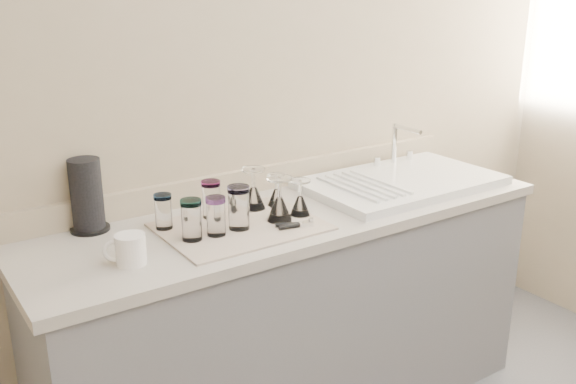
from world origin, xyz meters
TOP-DOWN VIEW (x-y plane):
  - counter_unit at (0.00, 1.20)m, footprint 2.06×0.62m
  - sink_unit at (0.55, 1.20)m, footprint 0.82×0.50m
  - dish_towel at (-0.26, 1.16)m, footprint 0.55×0.42m
  - tumbler_teal at (-0.49, 1.29)m, footprint 0.06×0.06m
  - tumbler_purple at (-0.30, 1.30)m, footprint 0.07×0.07m
  - tumbler_magenta at (-0.45, 1.14)m, footprint 0.07×0.07m
  - tumbler_blue at (-0.37, 1.13)m, footprint 0.07×0.07m
  - tumbler_lavender at (-0.27, 1.14)m, footprint 0.08×0.08m
  - goblet_back_left at (-0.12, 1.29)m, footprint 0.09×0.09m
  - goblet_back_right at (-0.03, 1.27)m, footprint 0.07×0.07m
  - goblet_front_left at (-0.11, 1.13)m, footprint 0.09×0.09m
  - goblet_front_right at (-0.02, 1.14)m, footprint 0.08×0.08m
  - can_opener at (-0.11, 1.04)m, footprint 0.13×0.08m
  - white_mug at (-0.69, 1.09)m, footprint 0.14×0.12m
  - paper_towel_roll at (-0.70, 1.44)m, footprint 0.14×0.14m

SIDE VIEW (x-z plane):
  - counter_unit at x=0.00m, z-range 0.00..0.90m
  - dish_towel at x=-0.26m, z-range 0.90..0.91m
  - can_opener at x=-0.11m, z-range 0.91..0.92m
  - sink_unit at x=0.55m, z-range 0.81..1.03m
  - white_mug at x=-0.69m, z-range 0.90..1.00m
  - goblet_back_right at x=-0.03m, z-range 0.89..1.01m
  - goblet_front_right at x=-0.02m, z-range 0.89..1.02m
  - goblet_back_left at x=-0.12m, z-range 0.88..1.04m
  - goblet_front_left at x=-0.11m, z-range 0.88..1.04m
  - tumbler_teal at x=-0.49m, z-range 0.91..1.03m
  - tumbler_blue at x=-0.37m, z-range 0.91..1.04m
  - tumbler_purple at x=-0.30m, z-range 0.91..1.05m
  - tumbler_magenta at x=-0.45m, z-range 0.91..1.05m
  - tumbler_lavender at x=-0.27m, z-range 0.91..1.06m
  - paper_towel_roll at x=-0.70m, z-range 0.90..1.15m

